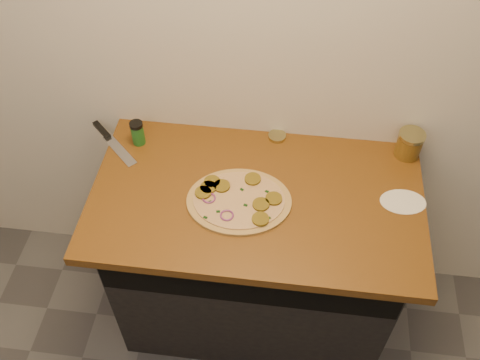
# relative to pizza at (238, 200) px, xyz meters

# --- Properties ---
(cabinet) EXTENTS (1.10, 0.60, 0.86)m
(cabinet) POSITION_rel_pizza_xyz_m (0.06, 0.07, -0.48)
(cabinet) COLOR black
(cabinet) RESTS_ON ground
(countertop) EXTENTS (1.20, 0.70, 0.04)m
(countertop) POSITION_rel_pizza_xyz_m (0.06, 0.04, -0.03)
(countertop) COLOR brown
(countertop) RESTS_ON cabinet
(pizza) EXTENTS (0.40, 0.40, 0.03)m
(pizza) POSITION_rel_pizza_xyz_m (0.00, 0.00, 0.00)
(pizza) COLOR tan
(pizza) RESTS_ON countertop
(chefs_knife) EXTENTS (0.23, 0.23, 0.02)m
(chefs_knife) POSITION_rel_pizza_xyz_m (-0.54, 0.24, -0.00)
(chefs_knife) COLOR #B7BAC1
(chefs_knife) RESTS_ON countertop
(mason_jar_lid) EXTENTS (0.09, 0.09, 0.01)m
(mason_jar_lid) POSITION_rel_pizza_xyz_m (0.11, 0.34, -0.00)
(mason_jar_lid) COLOR tan
(mason_jar_lid) RESTS_ON countertop
(salsa_jar) EXTENTS (0.10, 0.10, 0.11)m
(salsa_jar) POSITION_rel_pizza_xyz_m (0.61, 0.31, 0.05)
(salsa_jar) COLOR #9B1F0F
(salsa_jar) RESTS_ON countertop
(spice_shaker) EXTENTS (0.05, 0.05, 0.10)m
(spice_shaker) POSITION_rel_pizza_xyz_m (-0.42, 0.25, 0.04)
(spice_shaker) COLOR #1D5E1F
(spice_shaker) RESTS_ON countertop
(flour_spill) EXTENTS (0.18, 0.18, 0.00)m
(flour_spill) POSITION_rel_pizza_xyz_m (0.58, 0.07, -0.01)
(flour_spill) COLOR silver
(flour_spill) RESTS_ON countertop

